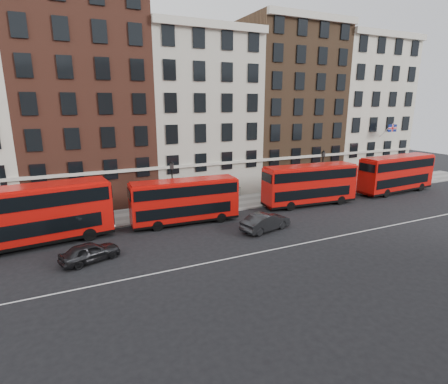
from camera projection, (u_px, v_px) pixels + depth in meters
name	position (u px, v px, depth m)	size (l,w,h in m)	color
ground	(276.00, 237.00, 28.98)	(120.00, 120.00, 0.00)	black
pavement	(223.00, 204.00, 38.18)	(80.00, 5.00, 0.15)	slate
kerb	(233.00, 210.00, 35.99)	(80.00, 0.30, 0.16)	gray
road_centre_line	(290.00, 246.00, 27.22)	(70.00, 0.12, 0.01)	white
building_terrace	(195.00, 108.00, 42.02)	(64.00, 11.95, 22.00)	beige
bus_a	(33.00, 214.00, 26.76)	(11.59, 4.03, 4.77)	red
bus_b	(184.00, 200.00, 31.83)	(9.93, 2.87, 4.12)	red
bus_c	(309.00, 184.00, 37.57)	(10.63, 3.29, 4.40)	red
bus_d	(396.00, 173.00, 42.98)	(10.97, 3.24, 4.55)	red
car_rear	(90.00, 252.00, 24.47)	(1.64, 4.09, 1.39)	#232326
car_front	(266.00, 222.00, 30.40)	(1.65, 4.73, 1.56)	#242427
lamp_post_left	(172.00, 186.00, 33.72)	(0.44, 0.44, 5.33)	black
lamp_post_right	(322.00, 170.00, 41.32)	(0.44, 0.44, 5.33)	black
traffic_light	(404.00, 169.00, 45.71)	(0.25, 0.45, 3.27)	black
iron_railings	(215.00, 194.00, 39.97)	(6.60, 0.06, 1.00)	black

